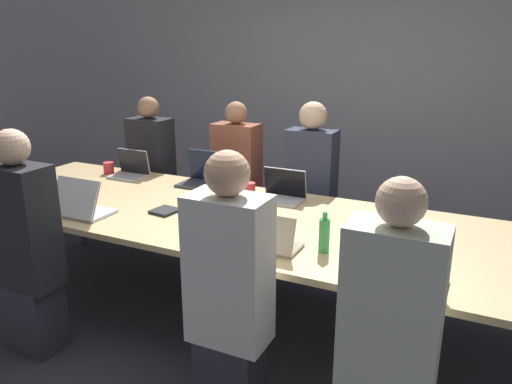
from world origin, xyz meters
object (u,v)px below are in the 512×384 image
(laptop_far_left, at_px, (131,169))
(person_near_right, at_px, (389,344))
(person_near_midright, at_px, (229,295))
(person_near_left, at_px, (26,248))
(laptop_far_center, at_px, (282,191))
(laptop_near_right, at_px, (410,275))
(person_far_center, at_px, (311,190))
(stapler, at_px, (210,216))
(cup_near_midright, at_px, (235,234))
(cup_far_left, at_px, (109,168))
(person_far_left, at_px, (152,174))
(cup_far_center, at_px, (250,189))
(bottle_far_center, at_px, (241,188))
(laptop_near_left, at_px, (81,205))
(person_far_midleft, at_px, (237,183))
(cup_near_right, at_px, (350,266))
(laptop_far_midleft, at_px, (203,175))
(laptop_near_midright, at_px, (268,239))
(bottle_near_midright, at_px, (324,235))

(laptop_far_left, distance_m, person_near_right, 2.91)
(person_near_midright, height_order, person_near_left, person_near_midright)
(laptop_far_left, bearing_deg, person_near_midright, -38.45)
(laptop_far_center, bearing_deg, laptop_near_right, -42.60)
(person_far_center, distance_m, stapler, 1.18)
(cup_near_midright, bearing_deg, cup_far_left, 153.61)
(person_near_midright, distance_m, stapler, 0.92)
(person_far_left, height_order, person_far_center, person_far_center)
(person_far_center, xyz_separation_m, cup_far_center, (-0.30, -0.54, 0.11))
(cup_far_left, xyz_separation_m, laptop_near_right, (2.79, -1.03, 0.01))
(bottle_far_center, bearing_deg, laptop_near_left, -134.66)
(bottle_far_center, bearing_deg, cup_far_center, 75.72)
(person_near_midright, xyz_separation_m, person_far_midleft, (-0.95, 1.87, -0.02))
(cup_far_left, bearing_deg, cup_near_right, -22.34)
(cup_near_midright, xyz_separation_m, laptop_far_midleft, (-0.81, 0.94, 0.04))
(laptop_near_left, bearing_deg, cup_near_right, 177.83)
(laptop_near_midright, bearing_deg, cup_far_center, -57.77)
(laptop_far_left, distance_m, cup_near_right, 2.47)
(bottle_near_midright, distance_m, person_far_center, 1.42)
(laptop_near_left, bearing_deg, laptop_far_midleft, -108.08)
(laptop_near_right, xyz_separation_m, stapler, (-1.35, 0.39, -0.04))
(laptop_near_midright, xyz_separation_m, laptop_near_left, (-1.38, -0.03, 0.01))
(cup_far_center, relative_size, laptop_far_midleft, 0.30)
(person_far_left, distance_m, bottle_far_center, 1.38)
(cup_far_left, relative_size, person_far_midleft, 0.07)
(laptop_near_right, height_order, stapler, laptop_near_right)
(laptop_near_left, bearing_deg, laptop_far_center, -139.88)
(laptop_near_right, bearing_deg, person_near_right, 88.72)
(cup_far_center, bearing_deg, cup_far_left, 178.39)
(laptop_far_center, distance_m, person_near_left, 1.77)
(stapler, bearing_deg, person_near_left, -166.48)
(laptop_near_midright, relative_size, laptop_near_left, 0.94)
(laptop_far_center, bearing_deg, stapler, -113.72)
(laptop_near_right, relative_size, laptop_far_midleft, 1.05)
(laptop_far_left, bearing_deg, stapler, -28.44)
(stapler, bearing_deg, person_far_left, 112.59)
(laptop_far_center, height_order, cup_far_center, laptop_far_center)
(laptop_near_midright, height_order, person_near_right, person_near_right)
(person_far_left, distance_m, bottle_near_midright, 2.45)
(person_near_midright, distance_m, bottle_far_center, 1.37)
(laptop_far_left, height_order, cup_near_midright, laptop_far_left)
(cup_near_right, xyz_separation_m, person_far_midleft, (-1.46, 1.52, -0.13))
(person_far_center, xyz_separation_m, bottle_far_center, (-0.33, -0.64, 0.15))
(laptop_far_midleft, bearing_deg, person_near_left, -104.02)
(laptop_near_left, bearing_deg, person_far_center, -127.89)
(cup_near_right, bearing_deg, person_far_left, 148.37)
(bottle_far_center, height_order, person_far_midleft, person_far_midleft)
(stapler, bearing_deg, bottle_near_midright, -38.91)
(person_far_center, xyz_separation_m, stapler, (-0.30, -1.14, 0.08))
(bottle_far_center, distance_m, person_near_left, 1.51)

